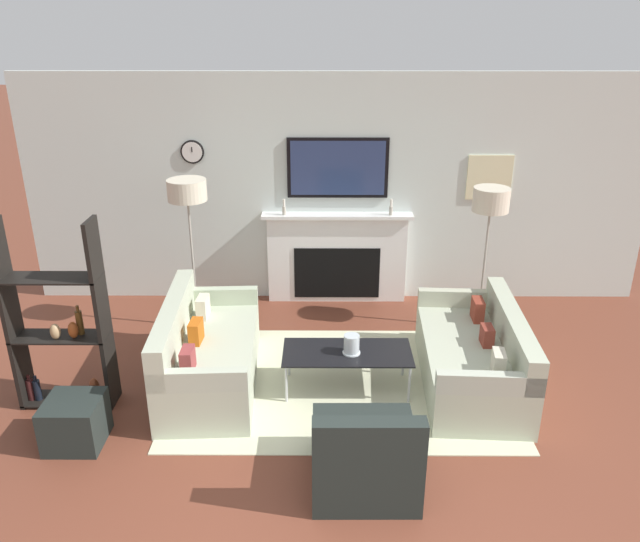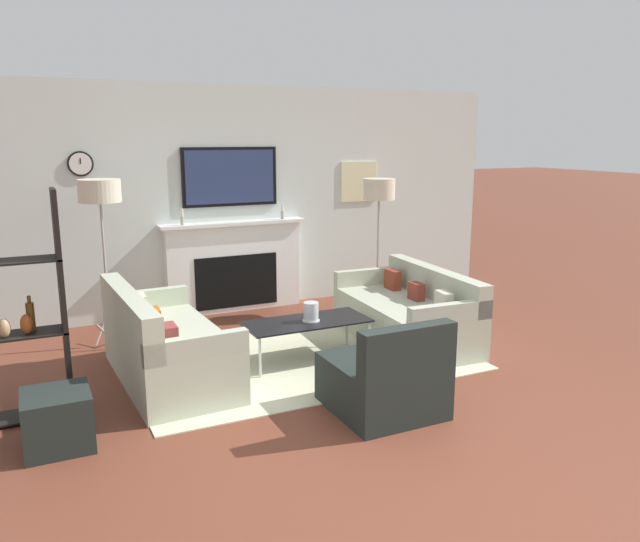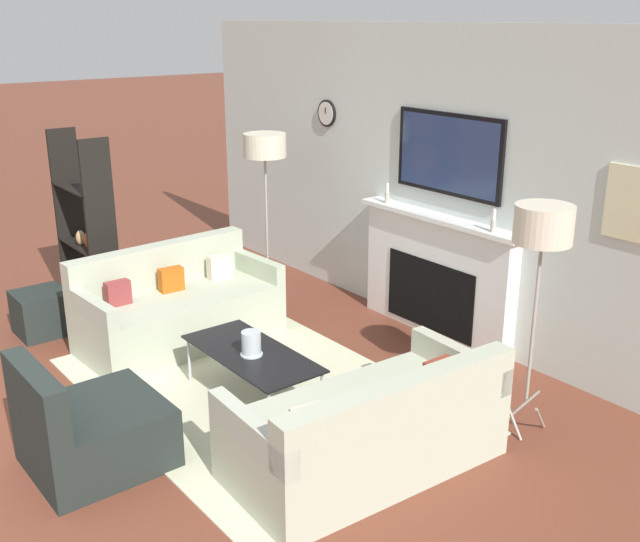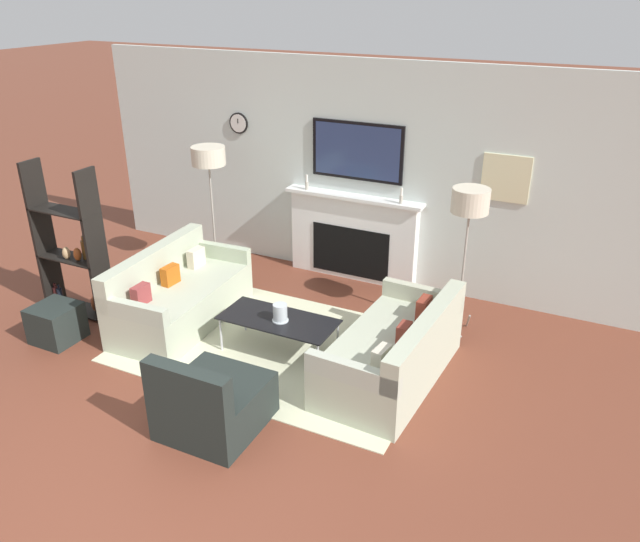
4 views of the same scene
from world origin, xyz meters
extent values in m
plane|color=brown|center=(0.00, 0.00, 0.00)|extent=(60.00, 60.00, 0.00)
cube|color=silver|center=(0.00, 4.40, 1.35)|extent=(7.35, 0.07, 2.70)
cube|color=white|center=(0.00, 4.28, 0.53)|extent=(1.66, 0.16, 1.06)
cube|color=black|center=(0.00, 4.20, 0.38)|extent=(1.03, 0.01, 0.64)
cube|color=white|center=(0.00, 4.26, 1.08)|extent=(1.78, 0.22, 0.04)
cylinder|color=#B2AD9E|center=(-0.62, 4.23, 1.15)|extent=(0.04, 0.04, 0.10)
cylinder|color=white|center=(-0.62, 4.23, 1.25)|extent=(0.03, 0.03, 0.09)
cylinder|color=#B2AD9E|center=(0.62, 4.23, 1.15)|extent=(0.04, 0.04, 0.10)
cylinder|color=white|center=(0.62, 4.23, 1.25)|extent=(0.03, 0.03, 0.09)
cube|color=black|center=(0.00, 4.35, 1.63)|extent=(1.17, 0.04, 0.70)
cube|color=navy|center=(0.00, 4.33, 1.63)|extent=(1.09, 0.01, 0.63)
cylinder|color=black|center=(-1.67, 4.35, 1.82)|extent=(0.27, 0.02, 0.27)
cylinder|color=silver|center=(-1.67, 4.34, 1.82)|extent=(0.23, 0.00, 0.23)
cube|color=black|center=(-1.67, 4.33, 1.85)|extent=(0.01, 0.00, 0.06)
cube|color=beige|center=(1.76, 4.35, 1.52)|extent=(0.52, 0.02, 0.52)
cube|color=beige|center=(0.00, 2.35, 0.01)|extent=(3.14, 2.12, 0.01)
cube|color=#B4BCA2|center=(-1.22, 2.35, 0.23)|extent=(0.90, 1.76, 0.46)
cube|color=#B4BCA2|center=(-1.55, 2.34, 0.64)|extent=(0.25, 1.73, 0.38)
cube|color=#B3C1A2|center=(-1.26, 3.16, 0.55)|extent=(0.82, 0.14, 0.18)
cube|color=#B0B8A1|center=(-1.18, 1.54, 0.55)|extent=(0.82, 0.14, 0.18)
cube|color=beige|center=(-1.37, 2.85, 0.56)|extent=(0.11, 0.22, 0.22)
cube|color=#BB5614|center=(-1.34, 2.35, 0.56)|extent=(0.11, 0.22, 0.21)
cube|color=brown|center=(-1.32, 1.84, 0.56)|extent=(0.10, 0.20, 0.20)
cube|color=#B4BCA2|center=(1.22, 2.35, 0.22)|extent=(0.96, 1.78, 0.44)
cube|color=#B4BCA2|center=(1.57, 2.33, 0.59)|extent=(0.25, 1.74, 0.32)
cube|color=#B2B8A5|center=(1.17, 1.54, 0.53)|extent=(0.87, 0.15, 0.18)
cube|color=#B7BA9F|center=(1.26, 3.17, 0.53)|extent=(0.87, 0.15, 0.18)
cube|color=beige|center=(1.32, 1.84, 0.54)|extent=(0.13, 0.22, 0.21)
cube|color=maroon|center=(1.35, 2.35, 0.53)|extent=(0.10, 0.18, 0.18)
cube|color=maroon|center=(1.38, 2.86, 0.54)|extent=(0.11, 0.22, 0.22)
cube|color=#212926|center=(0.14, 1.02, 0.20)|extent=(0.78, 0.83, 0.40)
cube|color=#212926|center=(0.14, 0.68, 0.59)|extent=(0.77, 0.15, 0.37)
cube|color=black|center=(0.06, 2.27, 0.39)|extent=(1.19, 0.53, 0.02)
cylinder|color=#B7B7BC|center=(-0.50, 2.04, 0.19)|extent=(0.02, 0.02, 0.38)
cylinder|color=#B7B7BC|center=(0.61, 2.04, 0.19)|extent=(0.02, 0.02, 0.38)
cylinder|color=#B7B7BC|center=(-0.50, 2.49, 0.19)|extent=(0.02, 0.02, 0.38)
cylinder|color=#B7B7BC|center=(0.61, 2.49, 0.19)|extent=(0.02, 0.02, 0.38)
cylinder|color=silver|center=(0.09, 2.24, 0.49)|extent=(0.14, 0.14, 0.18)
cylinder|color=silver|center=(0.09, 2.24, 0.45)|extent=(0.08, 0.08, 0.10)
cylinder|color=silver|center=(0.09, 2.24, 0.40)|extent=(0.17, 0.17, 0.01)
cylinder|color=#9E998E|center=(-1.48, 3.56, 0.13)|extent=(0.09, 0.23, 0.28)
cylinder|color=#9E998E|center=(-1.66, 3.60, 0.13)|extent=(0.17, 0.19, 0.28)
cylinder|color=#9E998E|center=(-1.61, 3.42, 0.13)|extent=(0.23, 0.07, 0.28)
cylinder|color=#9E998E|center=(-1.58, 3.53, 0.87)|extent=(0.02, 0.02, 1.21)
cylinder|color=beige|center=(-1.58, 3.53, 1.59)|extent=(0.41, 0.41, 0.22)
cylinder|color=#9E998E|center=(1.69, 3.56, 0.12)|extent=(0.09, 0.23, 0.26)
cylinder|color=#9E998E|center=(1.50, 3.60, 0.12)|extent=(0.17, 0.19, 0.26)
cylinder|color=#9E998E|center=(1.56, 3.42, 0.12)|extent=(0.23, 0.07, 0.26)
cylinder|color=#9E998E|center=(1.58, 3.53, 0.81)|extent=(0.02, 0.02, 1.12)
cylinder|color=beige|center=(1.58, 3.53, 1.49)|extent=(0.38, 0.38, 0.25)
cube|color=black|center=(-2.06, 2.04, 0.87)|extent=(0.04, 0.28, 1.74)
cube|color=black|center=(-2.46, 2.04, 0.03)|extent=(0.83, 0.28, 0.02)
cube|color=black|center=(-2.46, 2.04, 0.67)|extent=(0.83, 0.28, 0.01)
ellipsoid|color=tan|center=(-2.47, 1.99, 0.75)|extent=(0.09, 0.09, 0.14)
ellipsoid|color=#964626|center=(-2.24, 2.06, 0.13)|extent=(0.09, 0.09, 0.20)
ellipsoid|color=#9E481D|center=(-2.32, 2.01, 0.75)|extent=(0.08, 0.08, 0.15)
cylinder|color=brown|center=(-2.29, 2.09, 0.78)|extent=(0.06, 0.06, 0.22)
cylinder|color=brown|center=(-2.29, 2.09, 0.92)|extent=(0.03, 0.03, 0.05)
cube|color=#212926|center=(-2.19, 1.46, 0.20)|extent=(0.45, 0.45, 0.40)
camera|label=1|loc=(-0.17, -2.75, 3.26)|focal=35.00mm
camera|label=2|loc=(-2.26, -2.90, 2.11)|focal=35.00mm
camera|label=3|loc=(4.32, -0.44, 2.75)|focal=42.00mm
camera|label=4|loc=(2.84, -2.47, 3.46)|focal=35.00mm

